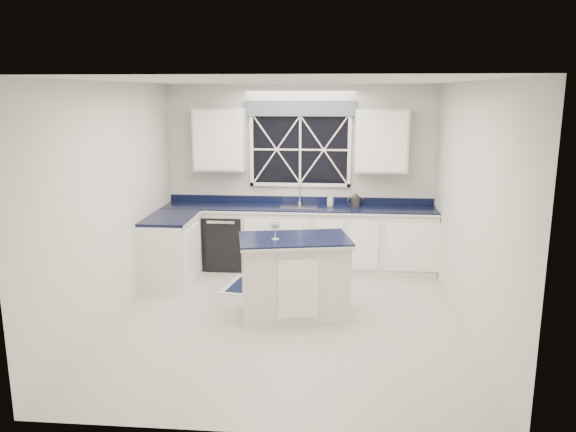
# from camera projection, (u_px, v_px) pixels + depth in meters

# --- Properties ---
(ground) EXTENTS (4.50, 4.50, 0.00)m
(ground) POSITION_uv_depth(u_px,v_px,m) (287.00, 319.00, 6.53)
(ground) COLOR #A4A49F
(ground) RESTS_ON ground
(back_wall) EXTENTS (4.00, 0.10, 2.70)m
(back_wall) POSITION_uv_depth(u_px,v_px,m) (300.00, 176.00, 8.42)
(back_wall) COLOR silver
(back_wall) RESTS_ON ground
(base_cabinets) EXTENTS (3.99, 1.60, 0.90)m
(base_cabinets) POSITION_uv_depth(u_px,v_px,m) (275.00, 241.00, 8.19)
(base_cabinets) COLOR white
(base_cabinets) RESTS_ON ground
(countertop) EXTENTS (3.98, 0.64, 0.04)m
(countertop) POSITION_uv_depth(u_px,v_px,m) (299.00, 208.00, 8.22)
(countertop) COLOR black
(countertop) RESTS_ON base_cabinets
(dishwasher) EXTENTS (0.60, 0.58, 0.82)m
(dishwasher) POSITION_uv_depth(u_px,v_px,m) (226.00, 240.00, 8.43)
(dishwasher) COLOR black
(dishwasher) RESTS_ON ground
(window) EXTENTS (1.65, 0.09, 1.26)m
(window) POSITION_uv_depth(u_px,v_px,m) (300.00, 144.00, 8.27)
(window) COLOR black
(window) RESTS_ON ground
(upper_cabinets) EXTENTS (3.10, 0.34, 0.90)m
(upper_cabinets) POSITION_uv_depth(u_px,v_px,m) (300.00, 140.00, 8.14)
(upper_cabinets) COLOR white
(upper_cabinets) RESTS_ON ground
(faucet) EXTENTS (0.05, 0.20, 0.30)m
(faucet) POSITION_uv_depth(u_px,v_px,m) (300.00, 194.00, 8.37)
(faucet) COLOR #BCBCBE
(faucet) RESTS_ON countertop
(island) EXTENTS (1.39, 1.00, 0.94)m
(island) POSITION_uv_depth(u_px,v_px,m) (294.00, 276.00, 6.57)
(island) COLOR white
(island) RESTS_ON ground
(rug) EXTENTS (1.38, 0.99, 0.02)m
(rug) POSITION_uv_depth(u_px,v_px,m) (272.00, 288.00, 7.53)
(rug) COLOR beige
(rug) RESTS_ON ground
(kettle) EXTENTS (0.25, 0.21, 0.19)m
(kettle) POSITION_uv_depth(u_px,v_px,m) (356.00, 200.00, 8.25)
(kettle) COLOR #2D2D30
(kettle) RESTS_ON countertop
(wine_glass) EXTENTS (0.11, 0.11, 0.26)m
(wine_glass) POSITION_uv_depth(u_px,v_px,m) (275.00, 224.00, 6.35)
(wine_glass) COLOR silver
(wine_glass) RESTS_ON island
(soap_bottle) EXTENTS (0.10, 0.10, 0.17)m
(soap_bottle) POSITION_uv_depth(u_px,v_px,m) (330.00, 200.00, 8.29)
(soap_bottle) COLOR silver
(soap_bottle) RESTS_ON countertop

